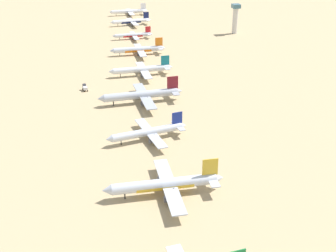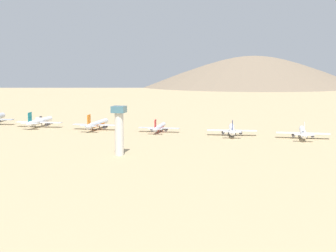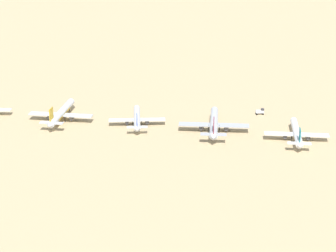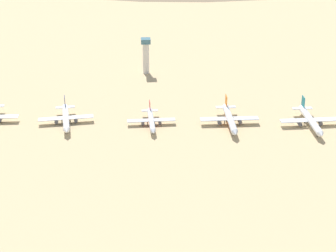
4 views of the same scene
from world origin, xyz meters
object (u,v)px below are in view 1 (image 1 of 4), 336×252
at_px(parked_jet_2, 133,35).
at_px(parked_jet_0, 129,11).
at_px(parked_jet_1, 131,21).
at_px(parked_jet_7, 166,184).
at_px(parked_jet_5, 142,95).
at_px(parked_jet_3, 139,49).
at_px(parked_jet_6, 148,132).
at_px(parked_jet_4, 142,69).
at_px(service_truck, 85,87).
at_px(control_tower, 235,17).

bearing_deg(parked_jet_2, parked_jet_0, -95.70).
bearing_deg(parked_jet_1, parked_jet_7, 84.66).
relative_size(parked_jet_0, parked_jet_5, 0.83).
height_order(parked_jet_0, parked_jet_5, parked_jet_5).
bearing_deg(parked_jet_2, parked_jet_3, 86.80).
bearing_deg(parked_jet_2, parked_jet_6, 84.02).
xyz_separation_m(parked_jet_2, parked_jet_4, (7.99, 98.37, 0.87)).
bearing_deg(parked_jet_7, parked_jet_2, -95.14).
distance_m(parked_jet_3, service_truck, 83.56).
relative_size(parked_jet_1, parked_jet_2, 1.14).
xyz_separation_m(parked_jet_2, parked_jet_7, (21.82, 242.51, 1.23)).
bearing_deg(parked_jet_7, parked_jet_6, -91.77).
relative_size(parked_jet_0, parked_jet_2, 1.17).
height_order(parked_jet_5, control_tower, control_tower).
bearing_deg(service_truck, parked_jet_1, -107.53).
distance_m(parked_jet_3, control_tower, 110.87).
bearing_deg(control_tower, parked_jet_1, -30.57).
height_order(parked_jet_4, service_truck, parked_jet_4).
relative_size(parked_jet_5, service_truck, 9.39).
xyz_separation_m(parked_jet_1, parked_jet_5, (21.63, 199.92, 0.97)).
height_order(parked_jet_4, control_tower, control_tower).
bearing_deg(parked_jet_1, parked_jet_6, 83.96).
bearing_deg(parked_jet_2, control_tower, 179.97).
height_order(parked_jet_1, parked_jet_5, parked_jet_5).
relative_size(parked_jet_1, parked_jet_5, 0.82).
bearing_deg(parked_jet_5, service_truck, -40.40).
bearing_deg(parked_jet_3, parked_jet_2, -93.20).
height_order(parked_jet_4, parked_jet_6, parked_jet_4).
height_order(parked_jet_2, service_truck, parked_jet_2).
bearing_deg(parked_jet_6, control_tower, -120.98).
xyz_separation_m(parked_jet_2, parked_jet_5, (15.77, 146.58, 1.48)).
distance_m(parked_jet_4, parked_jet_5, 48.84).
xyz_separation_m(parked_jet_1, service_truck, (54.35, 172.07, -2.00)).
distance_m(service_truck, control_tower, 187.62).
distance_m(parked_jet_2, parked_jet_3, 48.94).
bearing_deg(parked_jet_0, parked_jet_3, 85.11).
height_order(parked_jet_1, parked_jet_4, parked_jet_4).
bearing_deg(control_tower, parked_jet_0, -49.60).
xyz_separation_m(parked_jet_3, parked_jet_4, (5.26, 49.52, 0.09)).
distance_m(parked_jet_4, parked_jet_7, 144.80).
height_order(parked_jet_2, control_tower, control_tower).
xyz_separation_m(parked_jet_0, parked_jet_6, (30.42, 295.29, 0.00)).
distance_m(parked_jet_1, control_tower, 105.54).
xyz_separation_m(service_truck, control_tower, (-144.71, -118.69, 13.19)).
relative_size(parked_jet_0, parked_jet_3, 0.96).
bearing_deg(parked_jet_5, parked_jet_7, 86.40).
height_order(parked_jet_0, parked_jet_6, parked_jet_0).
xyz_separation_m(parked_jet_1, parked_jet_6, (26.18, 247.47, 0.09)).
height_order(parked_jet_1, parked_jet_7, parked_jet_7).
distance_m(parked_jet_7, control_tower, 269.87).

